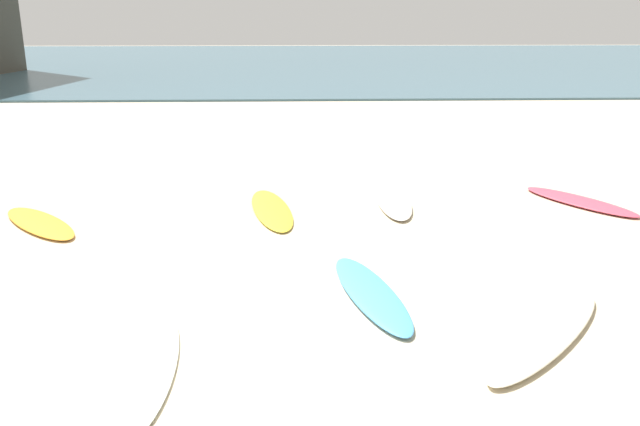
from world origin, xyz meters
name	(u,v)px	position (x,y,z in m)	size (l,w,h in m)	color
ground_plane	(172,346)	(0.00, 0.00, 0.00)	(120.00, 120.00, 0.00)	beige
ocean_water	(277,61)	(0.00, 37.60, 0.04)	(120.00, 40.00, 0.08)	#426675
surfboard_0	(394,201)	(2.74, 4.62, 0.04)	(0.53, 2.08, 0.09)	silver
surfboard_1	(546,333)	(3.53, 0.03, 0.04)	(0.51, 2.40, 0.09)	#EFE5C8
surfboard_2	(371,293)	(1.97, 1.04, 0.04)	(0.51, 2.16, 0.08)	#4A9FE1
surfboard_3	(271,209)	(0.78, 4.29, 0.03)	(0.56, 2.32, 0.06)	yellow
surfboard_4	(580,201)	(5.77, 4.53, 0.04)	(0.57, 2.09, 0.08)	#DB465C
surfboard_5	(145,367)	(-0.16, -0.42, 0.03)	(0.54, 2.17, 0.06)	white
surfboard_6	(40,223)	(-2.58, 3.70, 0.04)	(0.57, 2.05, 0.08)	#F9A22D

